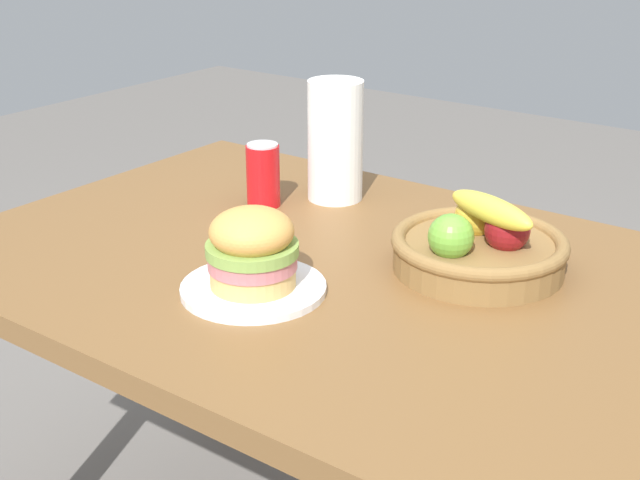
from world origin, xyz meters
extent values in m
cube|color=brown|center=(0.00, 0.00, 0.73)|extent=(1.40, 0.90, 0.04)
cylinder|color=brown|center=(-0.62, 0.37, 0.35)|extent=(0.07, 0.07, 0.71)
cylinder|color=white|center=(-0.07, -0.17, 0.76)|extent=(0.23, 0.23, 0.01)
cylinder|color=#DBAD60|center=(-0.07, -0.17, 0.78)|extent=(0.13, 0.13, 0.03)
cylinder|color=#C67075|center=(-0.07, -0.17, 0.80)|extent=(0.14, 0.14, 0.02)
cylinder|color=#84A84C|center=(-0.07, -0.17, 0.82)|extent=(0.14, 0.14, 0.02)
ellipsoid|color=#DF9F4D|center=(-0.07, -0.17, 0.85)|extent=(0.13, 0.13, 0.07)
cylinder|color=red|center=(-0.31, 0.15, 0.81)|extent=(0.07, 0.07, 0.12)
cylinder|color=silver|center=(-0.31, 0.15, 0.87)|extent=(0.06, 0.06, 0.00)
cylinder|color=olive|center=(0.17, 0.12, 0.78)|extent=(0.28, 0.28, 0.05)
torus|color=olive|center=(0.17, 0.12, 0.80)|extent=(0.29, 0.29, 0.02)
sphere|color=maroon|center=(0.21, 0.13, 0.83)|extent=(0.07, 0.07, 0.07)
sphere|color=gold|center=(0.14, 0.16, 0.83)|extent=(0.07, 0.07, 0.07)
sphere|color=#6BAD38|center=(0.15, 0.05, 0.83)|extent=(0.07, 0.07, 0.07)
ellipsoid|color=yellow|center=(0.19, 0.12, 0.86)|extent=(0.18, 0.11, 0.05)
cylinder|color=white|center=(-0.22, 0.27, 0.87)|extent=(0.11, 0.11, 0.24)
camera|label=1|loc=(0.74, -1.09, 1.34)|focal=48.84mm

